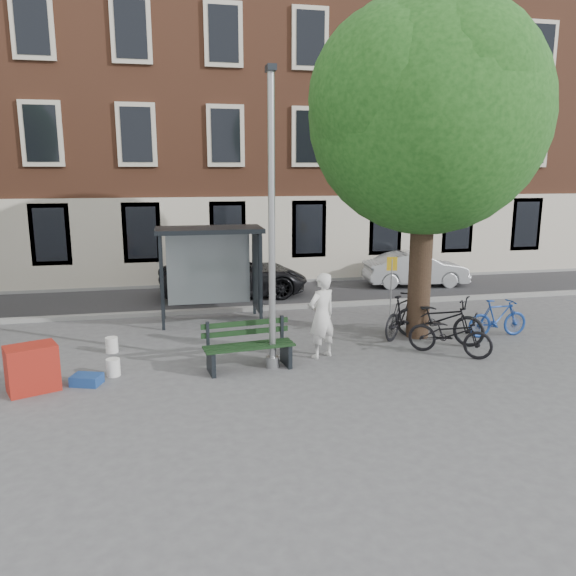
# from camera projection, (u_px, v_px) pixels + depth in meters

# --- Properties ---
(ground) EXTENTS (90.00, 90.00, 0.00)m
(ground) POSITION_uv_depth(u_px,v_px,m) (273.00, 367.00, 12.00)
(ground) COLOR #4C4C4F
(ground) RESTS_ON ground
(road) EXTENTS (40.00, 4.00, 0.01)m
(road) POSITION_uv_depth(u_px,v_px,m) (235.00, 296.00, 18.70)
(road) COLOR #28282B
(road) RESTS_ON ground
(curb_near) EXTENTS (40.00, 0.25, 0.12)m
(curb_near) POSITION_uv_depth(u_px,v_px,m) (243.00, 309.00, 16.77)
(curb_near) COLOR gray
(curb_near) RESTS_ON ground
(curb_far) EXTENTS (40.00, 0.25, 0.12)m
(curb_far) POSITION_uv_depth(u_px,v_px,m) (229.00, 283.00, 20.61)
(curb_far) COLOR gray
(curb_far) RESTS_ON ground
(building_row) EXTENTS (30.00, 8.00, 14.00)m
(building_row) POSITION_uv_depth(u_px,v_px,m) (215.00, 99.00, 23.01)
(building_row) COLOR brown
(building_row) RESTS_ON ground
(lamppost) EXTENTS (0.28, 0.35, 6.11)m
(lamppost) POSITION_uv_depth(u_px,v_px,m) (272.00, 238.00, 11.43)
(lamppost) COLOR #9EA0A3
(lamppost) RESTS_ON ground
(tree_right) EXTENTS (5.76, 5.60, 8.20)m
(tree_right) POSITION_uv_depth(u_px,v_px,m) (431.00, 105.00, 12.97)
(tree_right) COLOR black
(tree_right) RESTS_ON ground
(bus_shelter) EXTENTS (2.85, 1.45, 2.62)m
(bus_shelter) POSITION_uv_depth(u_px,v_px,m) (224.00, 252.00, 15.41)
(bus_shelter) COLOR #1E2328
(bus_shelter) RESTS_ON ground
(painter) EXTENTS (0.83, 0.72, 1.93)m
(painter) POSITION_uv_depth(u_px,v_px,m) (322.00, 316.00, 12.47)
(painter) COLOR silver
(painter) RESTS_ON ground
(bench) EXTENTS (1.97, 0.85, 0.98)m
(bench) POSITION_uv_depth(u_px,v_px,m) (248.00, 348.00, 11.85)
(bench) COLOR #1E2328
(bench) RESTS_ON ground
(bike_a) EXTENTS (1.88, 1.72, 1.00)m
(bike_a) POSITION_uv_depth(u_px,v_px,m) (450.00, 334.00, 12.71)
(bike_a) COLOR black
(bike_a) RESTS_ON ground
(bike_b) EXTENTS (1.62, 0.47, 0.97)m
(bike_b) POSITION_uv_depth(u_px,v_px,m) (498.00, 318.00, 14.11)
(bike_b) COLOR navy
(bike_b) RESTS_ON ground
(bike_c) EXTENTS (2.13, 2.10, 1.17)m
(bike_c) POSITION_uv_depth(u_px,v_px,m) (439.00, 318.00, 13.69)
(bike_c) COLOR black
(bike_c) RESTS_ON ground
(bike_d) EXTENTS (1.74, 1.61, 1.11)m
(bike_d) POSITION_uv_depth(u_px,v_px,m) (403.00, 315.00, 14.13)
(bike_d) COLOR black
(bike_d) RESTS_ON ground
(car_dark) EXTENTS (4.96, 2.35, 1.37)m
(car_dark) POSITION_uv_depth(u_px,v_px,m) (234.00, 275.00, 18.73)
(car_dark) COLOR black
(car_dark) RESTS_ON ground
(car_silver) EXTENTS (3.80, 1.60, 1.22)m
(car_silver) POSITION_uv_depth(u_px,v_px,m) (416.00, 269.00, 20.35)
(car_silver) COLOR #ADB0B5
(car_silver) RESTS_ON ground
(red_stand) EXTENTS (1.06, 0.90, 0.90)m
(red_stand) POSITION_uv_depth(u_px,v_px,m) (32.00, 368.00, 10.63)
(red_stand) COLOR maroon
(red_stand) RESTS_ON ground
(blue_crate) EXTENTS (0.65, 0.56, 0.20)m
(blue_crate) POSITION_uv_depth(u_px,v_px,m) (87.00, 380.00, 11.01)
(blue_crate) COLOR navy
(blue_crate) RESTS_ON ground
(bucket_b) EXTENTS (0.35, 0.35, 0.36)m
(bucket_b) POSITION_uv_depth(u_px,v_px,m) (113.00, 367.00, 11.47)
(bucket_b) COLOR white
(bucket_b) RESTS_ON ground
(bucket_c) EXTENTS (0.28, 0.28, 0.36)m
(bucket_c) POSITION_uv_depth(u_px,v_px,m) (112.00, 345.00, 12.94)
(bucket_c) COLOR white
(bucket_c) RESTS_ON ground
(notice_sign) EXTENTS (0.30, 0.08, 1.73)m
(notice_sign) POSITION_uv_depth(u_px,v_px,m) (392.00, 275.00, 15.92)
(notice_sign) COLOR #9EA0A3
(notice_sign) RESTS_ON ground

